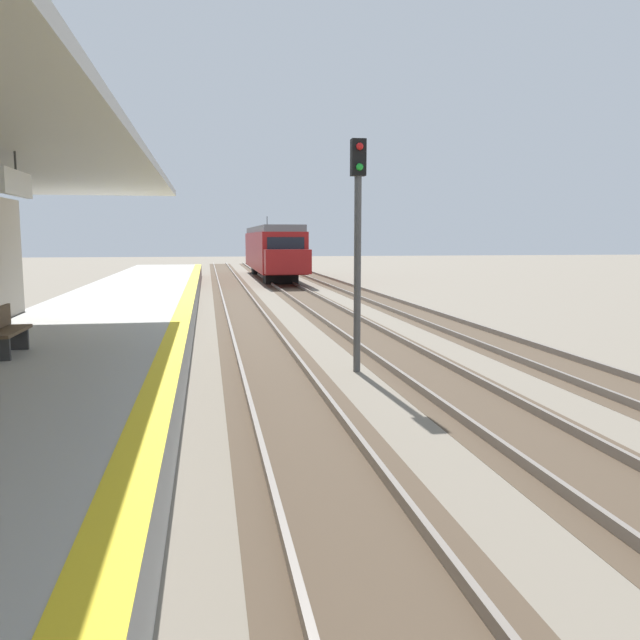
{
  "coord_description": "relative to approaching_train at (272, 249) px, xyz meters",
  "views": [
    {
      "loc": [
        0.47,
        2.19,
        3.05
      ],
      "look_at": [
        1.74,
        9.58,
        2.1
      ],
      "focal_mm": 36.73,
      "sensor_mm": 36.0,
      "label": 1
    }
  ],
  "objects": [
    {
      "name": "track_pair_far_side",
      "position": [
        3.4,
        -31.43,
        -2.13
      ],
      "size": [
        2.34,
        120.0,
        0.16
      ],
      "color": "#4C3D2D",
      "rests_on": "ground"
    },
    {
      "name": "track_pair_nearest_platform",
      "position": [
        -3.4,
        -31.43,
        -2.13
      ],
      "size": [
        2.34,
        120.0,
        0.16
      ],
      "color": "#4C3D2D",
      "rests_on": "ground"
    },
    {
      "name": "rail_signal_post",
      "position": [
        -1.5,
        -34.88,
        1.02
      ],
      "size": [
        0.32,
        0.34,
        5.2
      ],
      "color": "#4C4C4C",
      "rests_on": "ground"
    },
    {
      "name": "platform_bench",
      "position": [
        -8.53,
        -36.58,
        -0.8
      ],
      "size": [
        0.45,
        1.6,
        0.88
      ],
      "color": "brown",
      "rests_on": "station_platform"
    },
    {
      "name": "approaching_train",
      "position": [
        0.0,
        0.0,
        0.0
      ],
      "size": [
        2.93,
        19.6,
        4.76
      ],
      "color": "maroon",
      "rests_on": "ground"
    },
    {
      "name": "station_platform",
      "position": [
        -7.8,
        -35.43,
        -1.73
      ],
      "size": [
        5.0,
        80.0,
        0.91
      ],
      "color": "#A8A8A3",
      "rests_on": "ground"
    },
    {
      "name": "track_pair_middle",
      "position": [
        -0.0,
        -31.43,
        -2.13
      ],
      "size": [
        2.34,
        120.0,
        0.16
      ],
      "color": "#4C3D2D",
      "rests_on": "ground"
    }
  ]
}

